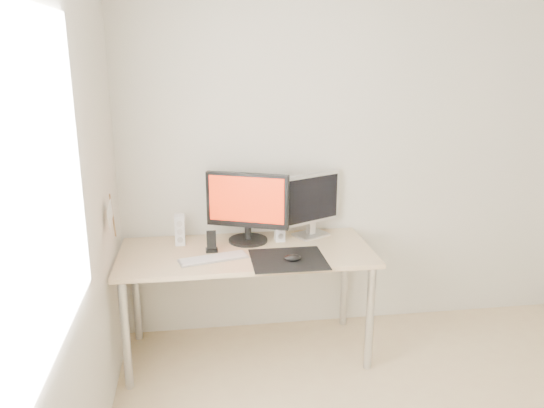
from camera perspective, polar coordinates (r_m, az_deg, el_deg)
wall_back at (r=3.79m, az=10.75°, el=5.17°), size 3.50×0.00×3.50m
wall_left at (r=1.97m, az=-23.42°, el=-5.79°), size 0.00×3.50×3.50m
window_pane at (r=1.89m, az=-23.89°, el=1.28°), size 0.00×1.30×1.30m
mousepad at (r=3.23m, az=1.75°, el=-5.97°), size 0.45×0.40×0.00m
mouse at (r=3.20m, az=2.20°, el=-5.80°), size 0.11×0.06×0.04m
desk at (r=3.41m, az=-2.77°, el=-6.23°), size 1.60×0.70×0.73m
main_monitor at (r=3.46m, az=-2.67°, el=-0.11°), size 0.53×0.34×0.47m
second_monitor at (r=3.59m, az=4.29°, el=0.23°), size 0.42×0.24×0.43m
speaker_left at (r=3.50m, az=-9.88°, el=-2.77°), size 0.06×0.08×0.20m
speaker_right at (r=3.52m, az=0.84°, el=-2.43°), size 0.06×0.08×0.20m
keyboard at (r=3.25m, az=-6.32°, el=-5.83°), size 0.44×0.22×0.02m
phone_dock at (r=3.37m, az=-6.52°, el=-4.41°), size 0.08×0.07×0.14m
pennant at (r=3.17m, az=-16.94°, el=-1.06°), size 0.01×0.23×0.29m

